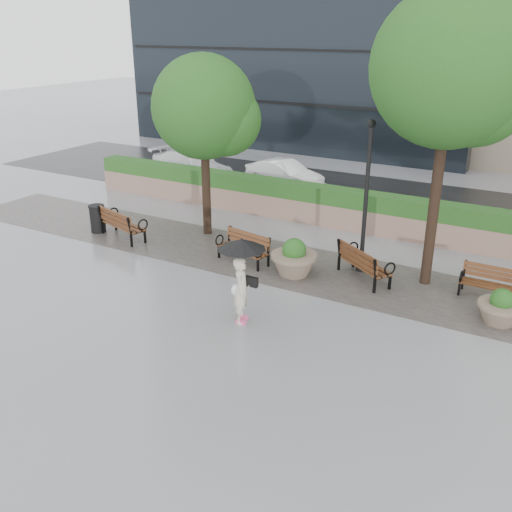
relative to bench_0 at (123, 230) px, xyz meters
The scene contains 17 objects.
ground 7.50m from the bench_0, 17.70° to the right, with size 100.00×100.00×0.00m, color gray.
cobble_strip 7.18m from the bench_0, ahead, with size 28.00×3.20×0.01m, color #383330.
hedge_wall 8.57m from the bench_0, 33.47° to the left, with size 24.00×0.80×1.35m.
asphalt_street 11.28m from the bench_0, 50.69° to the left, with size 40.00×7.00×0.00m, color black.
bench_0 is the anchor object (origin of this frame).
bench_1 4.53m from the bench_0, ahead, with size 1.75×0.98×0.89m.
bench_2 8.10m from the bench_0, ahead, with size 1.86×1.59×0.96m.
bench_3 11.40m from the bench_0, ahead, with size 1.57×0.65×0.83m.
planter_left 6.24m from the bench_0, ahead, with size 1.30×1.30×1.09m.
planter_right 11.73m from the bench_0, ahead, with size 1.06×1.06×0.89m.
trash_bin 1.18m from the bench_0, behind, with size 0.54×0.54×0.90m, color black.
lamppost 8.08m from the bench_0, ahead, with size 0.28×0.28×4.33m.
tree_0 4.83m from the bench_0, 39.20° to the left, with size 3.39×3.28×5.85m.
tree_1 11.18m from the bench_0, ahead, with size 3.91×3.89×7.60m.
car_left 7.89m from the bench_0, 108.58° to the left, with size 1.82×4.47×1.30m, color white.
car_right 8.48m from the bench_0, 77.84° to the left, with size 1.26×3.62×1.19m, color white.
pedestrian 7.06m from the bench_0, 24.68° to the right, with size 1.13×1.13×2.08m.
Camera 1 is at (5.49, -11.00, 6.61)m, focal length 40.00 mm.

